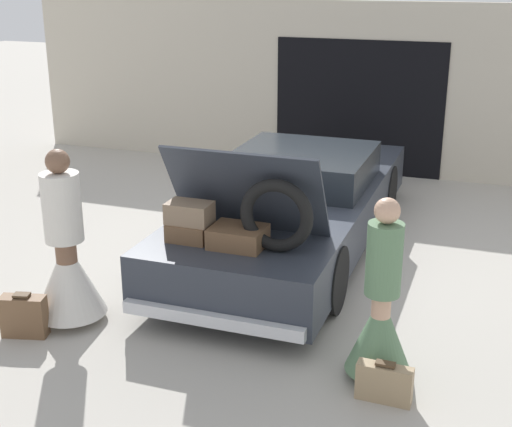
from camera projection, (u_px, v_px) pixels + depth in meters
ground_plane at (294, 247)px, 8.90m from camera, size 40.00×40.00×0.00m
garage_wall_back at (360, 89)px, 11.72m from camera, size 12.00×0.14×2.80m
car at (295, 205)px, 8.71m from camera, size 1.91×5.27×1.70m
person_left at (67, 262)px, 6.87m from camera, size 0.70×0.70×1.74m
person_right at (381, 316)px, 5.91m from camera, size 0.56×0.56×1.61m
suitcase_beside_left_person at (24, 316)px, 6.71m from camera, size 0.45×0.27×0.43m
suitcase_beside_right_person at (384, 383)px, 5.71m from camera, size 0.45×0.14×0.35m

